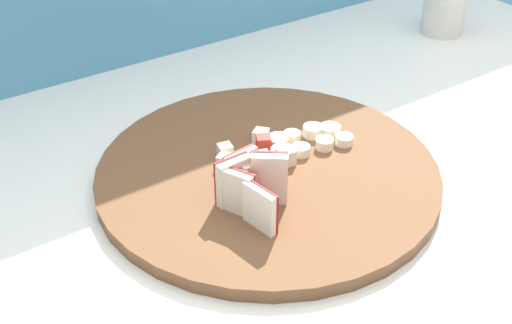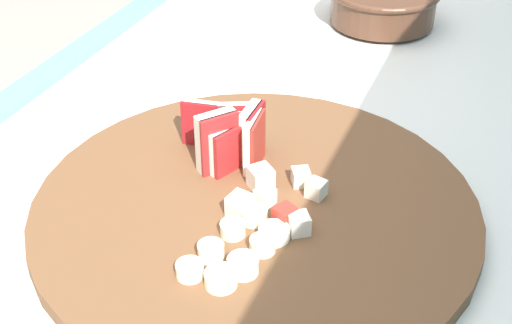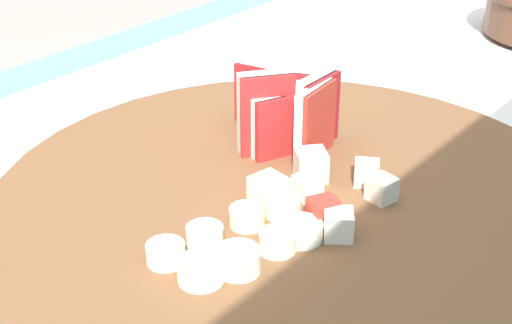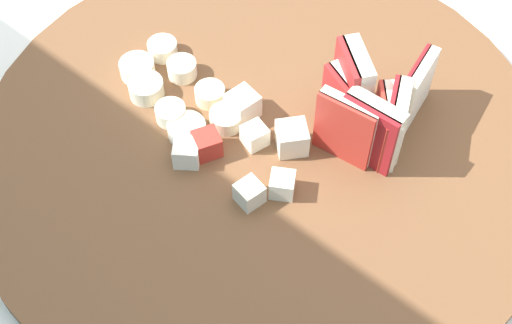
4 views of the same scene
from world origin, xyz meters
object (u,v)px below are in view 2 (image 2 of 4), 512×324
at_px(cutting_board, 255,209).
at_px(ceramic_bowl, 383,4).
at_px(apple_dice_pile, 276,197).
at_px(apple_wedge_fan, 233,136).
at_px(banana_slice_rows, 237,248).

height_order(cutting_board, ceramic_bowl, ceramic_bowl).
distance_m(apple_dice_pile, ceramic_bowl, 0.50).
bearing_deg(apple_dice_pile, ceramic_bowl, -177.86).
xyz_separation_m(cutting_board, ceramic_bowl, (-0.50, 0.00, 0.02)).
xyz_separation_m(apple_wedge_fan, apple_dice_pile, (0.06, 0.07, -0.02)).
relative_size(apple_wedge_fan, ceramic_bowl, 0.59).
bearing_deg(cutting_board, apple_wedge_fan, -140.82).
bearing_deg(apple_dice_pile, banana_slice_rows, -4.62).
distance_m(cutting_board, ceramic_bowl, 0.50).
relative_size(cutting_board, apple_wedge_fan, 4.45).
relative_size(apple_dice_pile, banana_slice_rows, 0.83).
bearing_deg(ceramic_bowl, apple_dice_pile, 2.14).
bearing_deg(apple_dice_pile, apple_wedge_fan, -129.79).
bearing_deg(banana_slice_rows, ceramic_bowl, -178.77).
bearing_deg(cutting_board, banana_slice_rows, 10.52).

